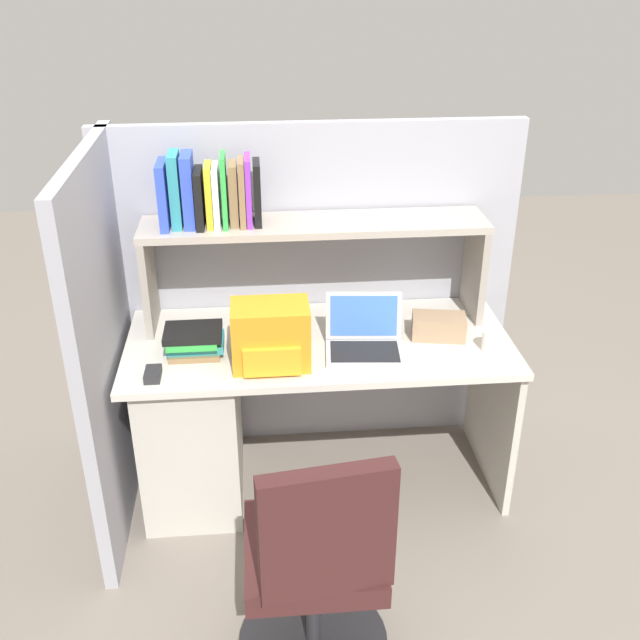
{
  "coord_description": "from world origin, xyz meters",
  "views": [
    {
      "loc": [
        -0.24,
        -2.69,
        2.22
      ],
      "look_at": [
        0.0,
        -0.05,
        0.85
      ],
      "focal_mm": 41.53,
      "sensor_mm": 36.0,
      "label": 1
    }
  ],
  "objects_px": {
    "tissue_box": "(439,326)",
    "backpack": "(271,336)",
    "computer_mouse": "(153,374)",
    "laptop": "(364,339)",
    "paper_cup": "(491,341)",
    "office_chair": "(317,576)"
  },
  "relations": [
    {
      "from": "computer_mouse",
      "to": "paper_cup",
      "type": "height_order",
      "value": "paper_cup"
    },
    {
      "from": "tissue_box",
      "to": "backpack",
      "type": "bearing_deg",
      "value": -157.45
    },
    {
      "from": "computer_mouse",
      "to": "paper_cup",
      "type": "relative_size",
      "value": 1.23
    },
    {
      "from": "laptop",
      "to": "computer_mouse",
      "type": "xyz_separation_m",
      "value": [
        -0.83,
        -0.14,
        -0.03
      ]
    },
    {
      "from": "backpack",
      "to": "computer_mouse",
      "type": "height_order",
      "value": "backpack"
    },
    {
      "from": "paper_cup",
      "to": "tissue_box",
      "type": "xyz_separation_m",
      "value": [
        -0.19,
        0.13,
        0.01
      ]
    },
    {
      "from": "office_chair",
      "to": "paper_cup",
      "type": "bearing_deg",
      "value": -141.5
    },
    {
      "from": "computer_mouse",
      "to": "tissue_box",
      "type": "height_order",
      "value": "tissue_box"
    },
    {
      "from": "paper_cup",
      "to": "tissue_box",
      "type": "distance_m",
      "value": 0.23
    },
    {
      "from": "computer_mouse",
      "to": "office_chair",
      "type": "relative_size",
      "value": 0.11
    },
    {
      "from": "backpack",
      "to": "tissue_box",
      "type": "height_order",
      "value": "backpack"
    },
    {
      "from": "computer_mouse",
      "to": "paper_cup",
      "type": "bearing_deg",
      "value": 3.91
    },
    {
      "from": "laptop",
      "to": "tissue_box",
      "type": "distance_m",
      "value": 0.33
    },
    {
      "from": "laptop",
      "to": "backpack",
      "type": "height_order",
      "value": "backpack"
    },
    {
      "from": "laptop",
      "to": "backpack",
      "type": "xyz_separation_m",
      "value": [
        -0.38,
        -0.08,
        0.07
      ]
    },
    {
      "from": "backpack",
      "to": "computer_mouse",
      "type": "bearing_deg",
      "value": -171.87
    },
    {
      "from": "backpack",
      "to": "tissue_box",
      "type": "bearing_deg",
      "value": 12.54
    },
    {
      "from": "backpack",
      "to": "computer_mouse",
      "type": "distance_m",
      "value": 0.47
    },
    {
      "from": "tissue_box",
      "to": "office_chair",
      "type": "xyz_separation_m",
      "value": [
        -0.59,
        -0.94,
        -0.39
      ]
    },
    {
      "from": "paper_cup",
      "to": "computer_mouse",
      "type": "bearing_deg",
      "value": -176.17
    },
    {
      "from": "laptop",
      "to": "backpack",
      "type": "bearing_deg",
      "value": -168.34
    },
    {
      "from": "backpack",
      "to": "computer_mouse",
      "type": "xyz_separation_m",
      "value": [
        -0.45,
        -0.06,
        -0.11
      ]
    }
  ]
}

